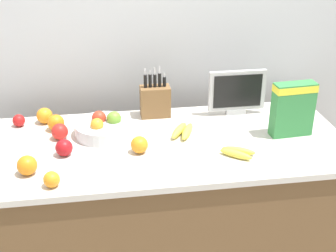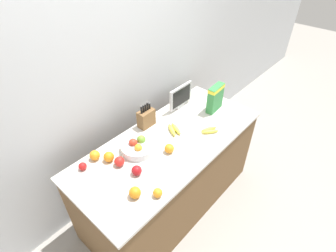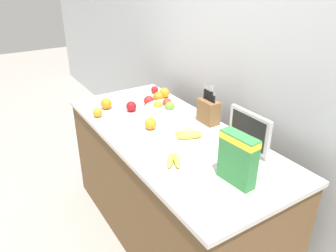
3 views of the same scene
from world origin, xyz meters
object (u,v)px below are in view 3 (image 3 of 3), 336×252
at_px(fruit_bowl, 165,109).
at_px(apple_middle, 155,90).
at_px(cereal_box, 238,157).
at_px(apple_by_knife_block, 131,106).
at_px(orange_near_bowl, 164,93).
at_px(orange_back_center, 158,97).
at_px(orange_mid_left, 151,124).
at_px(banana_bunch_right, 189,134).
at_px(orange_mid_right, 97,113).
at_px(banana_bunch_left, 174,160).
at_px(apple_leftmost, 149,101).
at_px(orange_front_right, 106,104).
at_px(knife_block, 208,111).
at_px(small_monitor, 249,131).

height_order(fruit_bowl, apple_middle, fruit_bowl).
distance_m(cereal_box, apple_by_knife_block, 1.13).
height_order(orange_near_bowl, orange_back_center, orange_back_center).
relative_size(orange_back_center, orange_mid_left, 1.05).
distance_m(banana_bunch_right, orange_mid_right, 0.74).
relative_size(apple_middle, orange_mid_left, 0.79).
bearing_deg(cereal_box, orange_mid_left, -178.98).
bearing_deg(fruit_bowl, orange_mid_right, -117.01).
relative_size(banana_bunch_left, banana_bunch_right, 0.89).
relative_size(apple_middle, apple_leftmost, 0.79).
relative_size(fruit_bowl, apple_middle, 4.51).
bearing_deg(orange_near_bowl, orange_back_center, -56.91).
height_order(orange_front_right, orange_near_bowl, orange_front_right).
distance_m(banana_bunch_left, orange_mid_left, 0.46).
relative_size(cereal_box, apple_middle, 4.26).
bearing_deg(orange_front_right, knife_block, 39.82).
xyz_separation_m(banana_bunch_right, orange_near_bowl, (-0.70, 0.25, 0.02)).
bearing_deg(small_monitor, apple_leftmost, -170.69).
distance_m(fruit_bowl, orange_near_bowl, 0.36).
height_order(banana_bunch_right, apple_leftmost, apple_leftmost).
bearing_deg(orange_back_center, orange_mid_left, -36.70).
xyz_separation_m(banana_bunch_left, orange_mid_left, (-0.45, 0.10, 0.02)).
bearing_deg(orange_mid_right, banana_bunch_right, 31.85).
height_order(small_monitor, orange_near_bowl, small_monitor).
bearing_deg(knife_block, banana_bunch_right, -66.16).
bearing_deg(small_monitor, fruit_bowl, -169.27).
distance_m(small_monitor, banana_bunch_right, 0.41).
distance_m(apple_middle, apple_by_knife_block, 0.43).
height_order(small_monitor, banana_bunch_right, small_monitor).
distance_m(orange_front_right, orange_near_bowl, 0.52).
bearing_deg(fruit_bowl, orange_front_right, -135.57).
distance_m(fruit_bowl, orange_back_center, 0.26).
bearing_deg(orange_mid_left, banana_bunch_right, 32.81).
bearing_deg(knife_block, orange_front_right, -140.18).
relative_size(knife_block, fruit_bowl, 0.97).
distance_m(orange_front_right, orange_back_center, 0.43).
bearing_deg(fruit_bowl, orange_mid_left, -53.50).
xyz_separation_m(small_monitor, cereal_box, (0.20, -0.28, 0.02)).
height_order(fruit_bowl, banana_bunch_right, fruit_bowl).
xyz_separation_m(fruit_bowl, orange_mid_left, (0.16, -0.21, 0.00)).
bearing_deg(knife_block, orange_mid_left, -107.52).
bearing_deg(small_monitor, orange_mid_right, -148.48).
bearing_deg(orange_near_bowl, orange_front_right, -93.49).
relative_size(apple_leftmost, orange_mid_left, 1.00).
bearing_deg(apple_leftmost, banana_bunch_left, -19.87).
relative_size(small_monitor, banana_bunch_right, 1.61).
distance_m(small_monitor, banana_bunch_left, 0.48).
relative_size(banana_bunch_left, orange_front_right, 1.97).
bearing_deg(apple_middle, apple_leftmost, -39.44).
height_order(banana_bunch_right, orange_mid_left, orange_mid_left).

